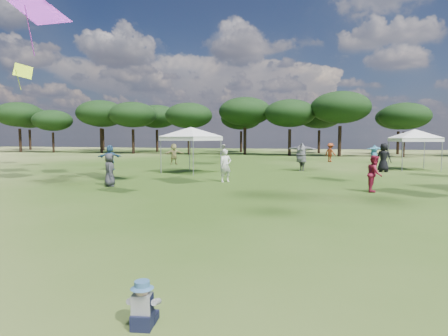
# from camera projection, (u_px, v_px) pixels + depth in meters

# --- Properties ---
(tree_line) EXTENTS (108.78, 17.63, 7.77)m
(tree_line) POSITION_uv_depth(u_px,v_px,m) (332.00, 112.00, 46.75)
(tree_line) COLOR black
(tree_line) RESTS_ON ground
(tent_left) EXTENTS (5.42, 5.42, 3.21)m
(tent_left) POSITION_uv_depth(u_px,v_px,m) (191.00, 129.00, 23.66)
(tent_left) COLOR gray
(tent_left) RESTS_ON ground
(tent_right) EXTENTS (5.38, 5.38, 3.12)m
(tent_right) POSITION_uv_depth(u_px,v_px,m) (415.00, 131.00, 25.89)
(tent_right) COLOR gray
(tent_right) RESTS_ON ground
(toddler) EXTENTS (0.41, 0.45, 0.58)m
(toddler) POSITION_uv_depth(u_px,v_px,m) (143.00, 306.00, 4.52)
(toddler) COLOR black
(toddler) RESTS_ON ground
(festival_crowd) EXTENTS (30.60, 21.38, 1.91)m
(festival_crowd) POSITION_uv_depth(u_px,v_px,m) (310.00, 158.00, 25.89)
(festival_crowd) COLOR #923718
(festival_crowd) RESTS_ON ground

